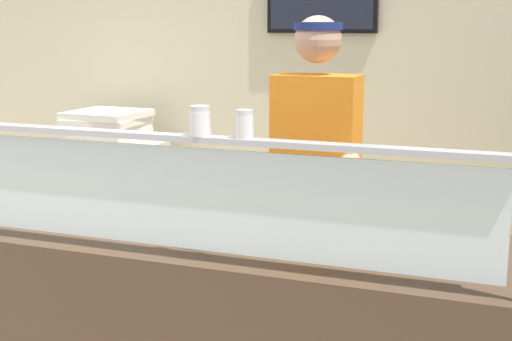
% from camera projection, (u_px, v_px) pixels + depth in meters
% --- Properties ---
extents(shop_rear_unit, '(6.60, 0.13, 2.70)m').
position_uv_depth(shop_rear_unit, '(370.00, 81.00, 4.76)').
color(shop_rear_unit, beige).
rests_on(shop_rear_unit, ground).
extents(sneeze_guard, '(2.02, 0.06, 0.42)m').
position_uv_depth(sneeze_guard, '(197.00, 182.00, 2.36)').
color(sneeze_guard, '#B2B5BC').
rests_on(sneeze_guard, serving_counter).
extents(pizza_tray, '(0.49, 0.49, 0.04)m').
position_uv_depth(pizza_tray, '(228.00, 229.00, 2.74)').
color(pizza_tray, '#9EA0A8').
rests_on(pizza_tray, serving_counter).
extents(pizza_server, '(0.11, 0.29, 0.01)m').
position_uv_depth(pizza_server, '(236.00, 225.00, 2.70)').
color(pizza_server, '#ADAFB7').
rests_on(pizza_server, pizza_tray).
extents(parmesan_shaker, '(0.07, 0.07, 0.10)m').
position_uv_depth(parmesan_shaker, '(200.00, 123.00, 2.32)').
color(parmesan_shaker, white).
rests_on(parmesan_shaker, sneeze_guard).
extents(pepper_flake_shaker, '(0.06, 0.06, 0.09)m').
position_uv_depth(pepper_flake_shaker, '(245.00, 126.00, 2.27)').
color(pepper_flake_shaker, white).
rests_on(pepper_flake_shaker, sneeze_guard).
extents(worker_figure, '(0.41, 0.50, 1.76)m').
position_uv_depth(worker_figure, '(316.00, 183.00, 3.33)').
color(worker_figure, '#23232D').
rests_on(worker_figure, ground).
extents(prep_shelf, '(0.70, 0.55, 0.92)m').
position_uv_depth(prep_shelf, '(109.00, 208.00, 5.09)').
color(prep_shelf, '#B7BABF').
rests_on(prep_shelf, ground).
extents(pizza_box_stack, '(0.50, 0.50, 0.22)m').
position_uv_depth(pizza_box_stack, '(106.00, 127.00, 4.98)').
color(pizza_box_stack, silver).
rests_on(pizza_box_stack, prep_shelf).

